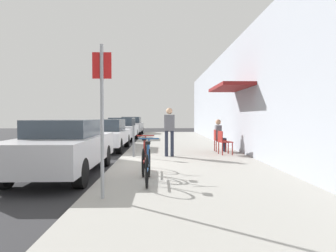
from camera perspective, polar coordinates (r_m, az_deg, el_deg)
The scene contains 15 objects.
ground_plane at distance 8.71m, azimuth -10.74°, elevation -8.17°, with size 60.00×60.00×0.00m, color #2D2D30.
sidewalk_slab at distance 10.60m, azimuth 3.21°, elevation -6.02°, with size 4.50×32.00×0.12m, color #9E9B93.
building_facade at distance 11.00m, azimuth 15.83°, elevation 6.16°, with size 1.40×32.00×4.70m.
parked_car_0 at distance 7.91m, azimuth -19.86°, elevation -3.80°, with size 1.80×4.40×1.43m.
parked_car_1 at distance 13.38m, azimuth -12.21°, elevation -1.60°, with size 1.80×4.40×1.39m.
parked_car_2 at distance 18.85m, azimuth -9.08°, elevation -0.52°, with size 1.80×4.40×1.46m.
parked_car_3 at distance 24.91m, azimuth -7.23°, elevation 0.11°, with size 1.80×4.40×1.51m.
parking_meter at distance 10.02m, azimuth -6.86°, elevation -1.74°, with size 0.12×0.10×1.32m.
street_sign at distance 4.97m, azimuth -12.96°, elevation 3.33°, with size 0.32×0.06×2.60m.
bicycle_0 at distance 6.17m, azimuth -3.96°, elevation -7.75°, with size 0.46×1.71×0.90m.
bicycle_1 at distance 7.20m, azimuth -4.68°, elevation -6.38°, with size 0.46×1.71×0.90m.
cafe_chair_0 at distance 10.76m, azimuth 10.93°, elevation -2.92°, with size 0.51×0.51×0.87m.
cafe_chair_1 at distance 11.69m, azimuth 9.91°, elevation -2.54°, with size 0.45×0.45×0.87m.
seated_patron_1 at distance 11.69m, azimuth 10.21°, elevation -1.59°, with size 0.43×0.36×1.29m.
pedestrian_standing at distance 10.06m, azimuth 0.26°, elevation -0.38°, with size 0.36×0.22×1.70m.
Camera 1 is at (1.39, -8.47, 1.50)m, focal length 30.72 mm.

